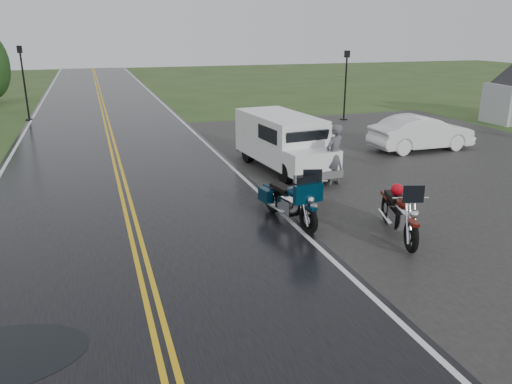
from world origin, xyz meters
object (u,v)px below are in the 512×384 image
person_at_van (334,156)px  sedan_white (421,134)px  motorcycle_silver (312,204)px  lamp_post_far_right (345,86)px  van_white (286,155)px  lamp_post_far_left (24,83)px  motorcycle_red (412,223)px  motorcycle_teal (309,208)px

person_at_van → sedan_white: (5.49, 3.20, -0.25)m
motorcycle_silver → lamp_post_far_right: 16.10m
motorcycle_silver → van_white: size_ratio=0.50×
van_white → lamp_post_far_left: (-8.79, 15.27, 1.00)m
motorcycle_red → sedan_white: bearing=70.0°
motorcycle_red → motorcycle_teal: bearing=152.1°
lamp_post_far_right → lamp_post_far_left: bearing=161.9°
lamp_post_far_left → lamp_post_far_right: size_ratio=1.07×
motorcycle_silver → van_white: bearing=93.7°
motorcycle_red → lamp_post_far_left: (-9.45, 20.91, 1.24)m
motorcycle_red → lamp_post_far_right: bearing=83.8°
motorcycle_red → person_at_van: person_at_van is taller
motorcycle_red → van_white: 5.68m
van_white → lamp_post_far_right: (7.31, 10.00, 0.88)m
motorcycle_silver → person_at_van: size_ratio=1.30×
motorcycle_red → sedan_white: motorcycle_red is taller
van_white → person_at_van: van_white is taller
sedan_white → lamp_post_far_right: 7.43m
van_white → motorcycle_red: bearing=-89.1°
person_at_van → lamp_post_far_right: 12.11m
motorcycle_teal → person_at_van: size_ratio=1.23×
motorcycle_teal → person_at_van: person_at_van is taller
van_white → motorcycle_silver: bearing=-108.1°
person_at_van → sedan_white: size_ratio=0.45×
sedan_white → lamp_post_far_left: 20.15m
motorcycle_red → lamp_post_far_right: 17.03m
motorcycle_teal → person_at_van: (2.39, 3.47, 0.26)m
motorcycle_red → lamp_post_far_left: lamp_post_far_left is taller
lamp_post_far_right → motorcycle_silver: bearing=-120.5°
motorcycle_red → lamp_post_far_left: bearing=131.2°
motorcycle_teal → lamp_post_far_left: 20.83m
sedan_white → lamp_post_far_left: lamp_post_far_left is taller
motorcycle_teal → lamp_post_far_left: lamp_post_far_left is taller
motorcycle_silver → sedan_white: (7.73, 6.52, -0.04)m
motorcycle_red → van_white: van_white is taller
motorcycle_silver → lamp_post_far_left: lamp_post_far_left is taller
lamp_post_far_left → sedan_white: bearing=-38.8°
motorcycle_silver → lamp_post_far_right: lamp_post_far_right is taller
person_at_van → sedan_white: bearing=-173.2°
lamp_post_far_left → motorcycle_silver: bearing=-67.4°
motorcycle_silver → person_at_van: 4.00m
motorcycle_red → person_at_van: 5.17m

